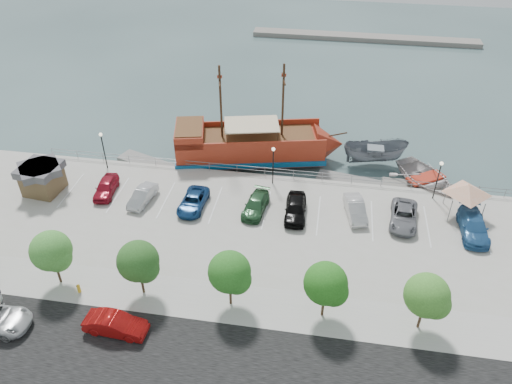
# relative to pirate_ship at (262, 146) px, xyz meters

# --- Properties ---
(ground) EXTENTS (160.00, 160.00, 0.00)m
(ground) POSITION_rel_pirate_ship_xyz_m (1.96, -12.11, -2.01)
(ground) COLOR #314849
(street) EXTENTS (100.00, 8.00, 0.04)m
(street) POSITION_rel_pirate_ship_xyz_m (1.96, -28.11, -1.00)
(street) COLOR black
(street) RESTS_ON land_slab
(sidewalk) EXTENTS (100.00, 4.00, 0.05)m
(sidewalk) POSITION_rel_pirate_ship_xyz_m (1.96, -22.11, -0.99)
(sidewalk) COLOR #A9A6A2
(sidewalk) RESTS_ON land_slab
(seawall_railing) EXTENTS (50.00, 0.06, 1.00)m
(seawall_railing) POSITION_rel_pirate_ship_xyz_m (1.96, -4.31, -0.48)
(seawall_railing) COLOR gray
(seawall_railing) RESTS_ON land_slab
(far_shore) EXTENTS (40.00, 3.00, 0.80)m
(far_shore) POSITION_rel_pirate_ship_xyz_m (11.96, 42.89, -1.61)
(far_shore) COLOR gray
(far_shore) RESTS_ON ground
(pirate_ship) EXTENTS (19.36, 9.12, 11.99)m
(pirate_ship) POSITION_rel_pirate_ship_xyz_m (0.00, 0.00, 0.00)
(pirate_ship) COLOR maroon
(pirate_ship) RESTS_ON ground
(patrol_boat) EXTENTS (7.41, 3.71, 2.74)m
(patrol_boat) POSITION_rel_pirate_ship_xyz_m (12.47, 1.23, -0.64)
(patrol_boat) COLOR slate
(patrol_boat) RESTS_ON ground
(speedboat) EXTENTS (8.84, 9.47, 1.60)m
(speedboat) POSITION_rel_pirate_ship_xyz_m (17.66, -2.19, -1.21)
(speedboat) COLOR beige
(speedboat) RESTS_ON ground
(dock_west) EXTENTS (7.73, 4.59, 0.43)m
(dock_west) POSITION_rel_pirate_ship_xyz_m (-12.45, -2.91, -1.80)
(dock_west) COLOR gray
(dock_west) RESTS_ON ground
(dock_mid) EXTENTS (7.74, 3.46, 0.43)m
(dock_mid) POSITION_rel_pirate_ship_xyz_m (10.12, -2.91, -1.79)
(dock_mid) COLOR slate
(dock_mid) RESTS_ON ground
(dock_east) EXTENTS (7.82, 2.40, 0.44)m
(dock_east) POSITION_rel_pirate_ship_xyz_m (17.20, -2.91, -1.79)
(dock_east) COLOR slate
(dock_east) RESTS_ON ground
(shed) EXTENTS (3.99, 3.99, 2.99)m
(shed) POSITION_rel_pirate_ship_xyz_m (-20.50, -10.63, 0.58)
(shed) COLOR brown
(shed) RESTS_ON land_slab
(canopy_tent) EXTENTS (4.62, 4.62, 3.82)m
(canopy_tent) POSITION_rel_pirate_ship_xyz_m (20.28, -7.67, 2.31)
(canopy_tent) COLOR slate
(canopy_tent) RESTS_ON land_slab
(street_sedan) EXTENTS (4.70, 1.86, 1.52)m
(street_sedan) POSITION_rel_pirate_ship_xyz_m (-6.68, -26.04, -0.25)
(street_sedan) COLOR maroon
(street_sedan) RESTS_ON street
(fire_hydrant) EXTENTS (0.29, 0.29, 0.83)m
(fire_hydrant) POSITION_rel_pirate_ship_xyz_m (-11.05, -22.91, -0.56)
(fire_hydrant) COLOR gold
(fire_hydrant) RESTS_ON sidewalk
(lamp_post_left) EXTENTS (0.36, 0.36, 4.28)m
(lamp_post_left) POSITION_rel_pirate_ship_xyz_m (-16.04, -5.61, 1.93)
(lamp_post_left) COLOR black
(lamp_post_left) RESTS_ON land_slab
(lamp_post_mid) EXTENTS (0.36, 0.36, 4.28)m
(lamp_post_mid) POSITION_rel_pirate_ship_xyz_m (1.96, -5.61, 1.93)
(lamp_post_mid) COLOR black
(lamp_post_mid) RESTS_ON land_slab
(lamp_post_right) EXTENTS (0.36, 0.36, 4.28)m
(lamp_post_right) POSITION_rel_pirate_ship_xyz_m (17.96, -5.61, 1.93)
(lamp_post_right) COLOR black
(lamp_post_right) RESTS_ON land_slab
(tree_b) EXTENTS (3.30, 3.20, 5.00)m
(tree_b) POSITION_rel_pirate_ship_xyz_m (-12.90, -22.18, 2.29)
(tree_b) COLOR #473321
(tree_b) RESTS_ON sidewalk
(tree_c) EXTENTS (3.30, 3.20, 5.00)m
(tree_c) POSITION_rel_pirate_ship_xyz_m (-5.90, -22.18, 2.29)
(tree_c) COLOR #473321
(tree_c) RESTS_ON sidewalk
(tree_d) EXTENTS (3.30, 3.20, 5.00)m
(tree_d) POSITION_rel_pirate_ship_xyz_m (1.10, -22.18, 2.29)
(tree_d) COLOR #473321
(tree_d) RESTS_ON sidewalk
(tree_e) EXTENTS (3.30, 3.20, 5.00)m
(tree_e) POSITION_rel_pirate_ship_xyz_m (8.10, -22.18, 2.29)
(tree_e) COLOR #473321
(tree_e) RESTS_ON sidewalk
(tree_f) EXTENTS (3.30, 3.20, 5.00)m
(tree_f) POSITION_rel_pirate_ship_xyz_m (15.10, -22.18, 2.29)
(tree_f) COLOR #473321
(tree_f) RESTS_ON sidewalk
(parked_car_a) EXTENTS (2.20, 4.52, 1.48)m
(parked_car_a) POSITION_rel_pirate_ship_xyz_m (-14.22, -10.01, -0.27)
(parked_car_a) COLOR maroon
(parked_car_a) RESTS_ON land_slab
(parked_car_b) EXTENTS (2.05, 4.32, 1.37)m
(parked_car_b) POSITION_rel_pirate_ship_xyz_m (-10.14, -10.76, -0.33)
(parked_car_b) COLOR #ABACB0
(parked_car_b) RESTS_ON land_slab
(parked_car_c) EXTENTS (2.40, 4.89, 1.34)m
(parked_car_c) POSITION_rel_pirate_ship_xyz_m (-5.05, -10.80, -0.34)
(parked_car_c) COLOR navy
(parked_car_c) RESTS_ON land_slab
(parked_car_d) EXTENTS (2.47, 4.86, 1.35)m
(parked_car_d) POSITION_rel_pirate_ship_xyz_m (0.98, -10.38, -0.33)
(parked_car_d) COLOR #25502D
(parked_car_d) RESTS_ON land_slab
(parked_car_e) EXTENTS (2.15, 4.96, 1.67)m
(parked_car_e) POSITION_rel_pirate_ship_xyz_m (4.78, -10.48, -0.18)
(parked_car_e) COLOR black
(parked_car_e) RESTS_ON land_slab
(parked_car_f) EXTENTS (2.47, 4.72, 1.48)m
(parked_car_f) POSITION_rel_pirate_ship_xyz_m (10.34, -9.54, -0.27)
(parked_car_f) COLOR beige
(parked_car_f) RESTS_ON land_slab
(parked_car_g) EXTENTS (2.94, 5.42, 1.44)m
(parked_car_g) POSITION_rel_pirate_ship_xyz_m (14.74, -9.91, -0.29)
(parked_car_g) COLOR slate
(parked_car_g) RESTS_ON land_slab
(parked_car_h) EXTENTS (2.28, 5.53, 1.60)m
(parked_car_h) POSITION_rel_pirate_ship_xyz_m (20.78, -10.43, -0.21)
(parked_car_h) COLOR #2A5E94
(parked_car_h) RESTS_ON land_slab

